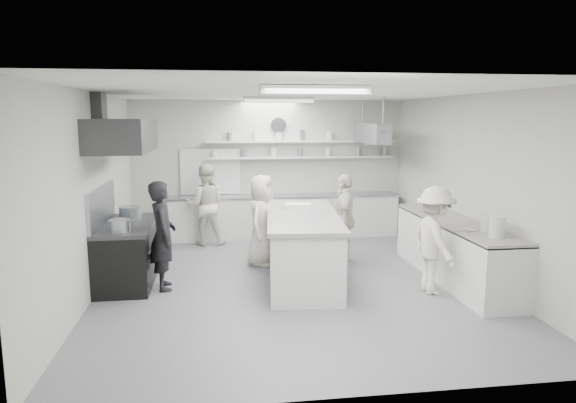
{
  "coord_description": "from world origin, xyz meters",
  "views": [
    {
      "loc": [
        -1.17,
        -7.9,
        2.62
      ],
      "look_at": [
        0.02,
        0.6,
        1.22
      ],
      "focal_mm": 32.19,
      "sensor_mm": 36.0,
      "label": 1
    }
  ],
  "objects": [
    {
      "name": "exhaust_hood",
      "position": [
        -2.6,
        0.4,
        2.35
      ],
      "size": [
        0.85,
        2.0,
        0.5
      ],
      "primitive_type": "cube",
      "color": "#38383C",
      "rests_on": "wall_left"
    },
    {
      "name": "cook_back",
      "position": [
        -1.41,
        2.75,
        0.84
      ],
      "size": [
        0.84,
        0.67,
        1.68
      ],
      "primitive_type": "imported",
      "rotation": [
        0.0,
        0.0,
        -3.18
      ],
      "color": "silver",
      "rests_on": "floor"
    },
    {
      "name": "stove_pot",
      "position": [
        -2.6,
        0.79,
        1.04
      ],
      "size": [
        0.36,
        0.36,
        0.25
      ],
      "primitive_type": "cylinder",
      "color": "#9BA1A9",
      "rests_on": "stove"
    },
    {
      "name": "shelf_lower",
      "position": [
        0.7,
        3.37,
        1.75
      ],
      "size": [
        4.2,
        0.26,
        0.04
      ],
      "primitive_type": "cube",
      "color": "silver",
      "rests_on": "wall_back"
    },
    {
      "name": "right_counter",
      "position": [
        2.65,
        -0.2,
        0.47
      ],
      "size": [
        0.74,
        3.3,
        0.94
      ],
      "primitive_type": "cube",
      "color": "silver",
      "rests_on": "floor"
    },
    {
      "name": "shelf_upper",
      "position": [
        0.7,
        3.37,
        2.1
      ],
      "size": [
        4.2,
        0.26,
        0.04
      ],
      "primitive_type": "cube",
      "color": "silver",
      "rests_on": "wall_back"
    },
    {
      "name": "bowl_right",
      "position": [
        2.44,
        -0.91,
        0.97
      ],
      "size": [
        0.28,
        0.28,
        0.06
      ],
      "primitive_type": "imported",
      "rotation": [
        0.0,
        0.0,
        -0.16
      ],
      "color": "silver",
      "rests_on": "right_counter"
    },
    {
      "name": "stove",
      "position": [
        -2.6,
        0.4,
        0.45
      ],
      "size": [
        0.8,
        1.8,
        0.9
      ],
      "primitive_type": "cube",
      "color": "black",
      "rests_on": "floor"
    },
    {
      "name": "prep_island",
      "position": [
        0.19,
        0.18,
        0.52
      ],
      "size": [
        1.32,
        2.9,
        1.04
      ],
      "primitive_type": "cube",
      "rotation": [
        0.0,
        0.0,
        -0.1
      ],
      "color": "silver",
      "rests_on": "floor"
    },
    {
      "name": "wall_clock",
      "position": [
        0.2,
        3.46,
        2.45
      ],
      "size": [
        0.32,
        0.05,
        0.32
      ],
      "primitive_type": "cylinder",
      "rotation": [
        1.57,
        0.0,
        0.0
      ],
      "color": "silver",
      "rests_on": "wall_back"
    },
    {
      "name": "pass_through_window",
      "position": [
        -1.3,
        3.48,
        1.45
      ],
      "size": [
        1.3,
        0.04,
        1.0
      ],
      "primitive_type": "cube",
      "color": "black",
      "rests_on": "wall_back"
    },
    {
      "name": "floor",
      "position": [
        0.0,
        0.0,
        -0.01
      ],
      "size": [
        6.0,
        7.0,
        0.02
      ],
      "primitive_type": "cube",
      "color": "gray",
      "rests_on": "ground"
    },
    {
      "name": "wall_right",
      "position": [
        3.0,
        0.0,
        1.5
      ],
      "size": [
        0.04,
        7.0,
        3.0
      ],
      "primitive_type": "cube",
      "color": "beige",
      "rests_on": "floor"
    },
    {
      "name": "bowl_island_a",
      "position": [
        0.01,
        0.71,
        1.07
      ],
      "size": [
        0.31,
        0.31,
        0.06
      ],
      "primitive_type": "imported",
      "rotation": [
        0.0,
        0.0,
        -0.38
      ],
      "color": "#9BA1A9",
      "rests_on": "prep_island"
    },
    {
      "name": "wall_front",
      "position": [
        0.0,
        -3.5,
        1.5
      ],
      "size": [
        6.0,
        0.04,
        3.0
      ],
      "primitive_type": "cube",
      "color": "beige",
      "rests_on": "floor"
    },
    {
      "name": "cook_island_left",
      "position": [
        -0.39,
        1.09,
        0.81
      ],
      "size": [
        0.81,
        0.94,
        1.62
      ],
      "primitive_type": "imported",
      "rotation": [
        0.0,
        0.0,
        1.12
      ],
      "color": "silver",
      "rests_on": "floor"
    },
    {
      "name": "wall_back",
      "position": [
        0.0,
        3.5,
        1.5
      ],
      "size": [
        6.0,
        0.04,
        3.0
      ],
      "primitive_type": "cube",
      "color": "beige",
      "rests_on": "floor"
    },
    {
      "name": "cook_right",
      "position": [
        2.04,
        -0.77,
        0.81
      ],
      "size": [
        0.64,
        1.07,
        1.62
      ],
      "primitive_type": "imported",
      "rotation": [
        0.0,
        0.0,
        1.61
      ],
      "color": "silver",
      "rests_on": "floor"
    },
    {
      "name": "back_counter",
      "position": [
        0.3,
        3.2,
        0.46
      ],
      "size": [
        5.0,
        0.6,
        0.92
      ],
      "primitive_type": "cube",
      "color": "silver",
      "rests_on": "floor"
    },
    {
      "name": "cook_stove",
      "position": [
        -2.01,
        -0.02,
        0.84
      ],
      "size": [
        0.49,
        0.67,
        1.68
      ],
      "primitive_type": "imported",
      "rotation": [
        0.0,
        0.0,
        1.73
      ],
      "color": "black",
      "rests_on": "floor"
    },
    {
      "name": "wall_left",
      "position": [
        -3.0,
        0.0,
        1.5
      ],
      "size": [
        0.04,
        7.0,
        3.0
      ],
      "primitive_type": "cube",
      "color": "beige",
      "rests_on": "floor"
    },
    {
      "name": "light_fixture_rear",
      "position": [
        0.0,
        1.8,
        2.94
      ],
      "size": [
        1.3,
        0.25,
        0.1
      ],
      "primitive_type": "cube",
      "color": "silver",
      "rests_on": "ceiling"
    },
    {
      "name": "light_fixture_front",
      "position": [
        0.0,
        -1.8,
        2.94
      ],
      "size": [
        1.3,
        0.25,
        0.1
      ],
      "primitive_type": "cube",
      "color": "silver",
      "rests_on": "ceiling"
    },
    {
      "name": "bowl_island_b",
      "position": [
        0.21,
        0.91,
        1.07
      ],
      "size": [
        0.25,
        0.25,
        0.07
      ],
      "primitive_type": "imported",
      "rotation": [
        0.0,
        0.0,
        0.22
      ],
      "color": "silver",
      "rests_on": "prep_island"
    },
    {
      "name": "pot_rack",
      "position": [
        2.0,
        2.4,
        2.3
      ],
      "size": [
        0.3,
        1.6,
        0.4
      ],
      "primitive_type": "cube",
      "color": "#9BA1A9",
      "rests_on": "ceiling"
    },
    {
      "name": "cook_island_right",
      "position": [
        1.11,
        1.05,
        0.81
      ],
      "size": [
        0.67,
        1.03,
        1.62
      ],
      "primitive_type": "imported",
      "rotation": [
        0.0,
        0.0,
        -1.88
      ],
      "color": "silver",
      "rests_on": "floor"
    },
    {
      "name": "ceiling",
      "position": [
        0.0,
        0.0,
        3.01
      ],
      "size": [
        6.0,
        7.0,
        0.02
      ],
      "primitive_type": "cube",
      "color": "white",
      "rests_on": "wall_back"
    }
  ]
}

